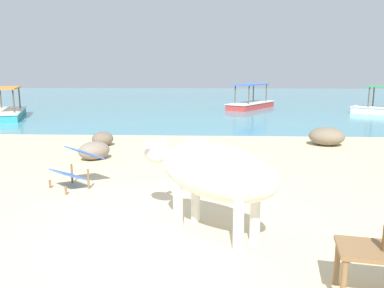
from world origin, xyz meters
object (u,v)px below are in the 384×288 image
object	(u,v)px
deck_chair_near	(76,164)
boat_teal	(8,111)
cow	(212,172)
boat_red	(251,103)

from	to	relation	value
deck_chair_near	boat_teal	size ratio (longest dim) A/B	0.24
cow	boat_red	distance (m)	16.27
boat_red	boat_teal	distance (m)	11.73
cow	boat_red	xyz separation A→B (m)	(2.18, 16.12, -0.51)
deck_chair_near	boat_teal	world-z (taller)	boat_teal
deck_chair_near	boat_teal	distance (m)	11.53
deck_chair_near	boat_red	world-z (taller)	boat_red
boat_teal	deck_chair_near	bearing A→B (deg)	-167.64
deck_chair_near	boat_red	xyz separation A→B (m)	(4.44, 14.31, -0.13)
deck_chair_near	boat_red	size ratio (longest dim) A/B	0.25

